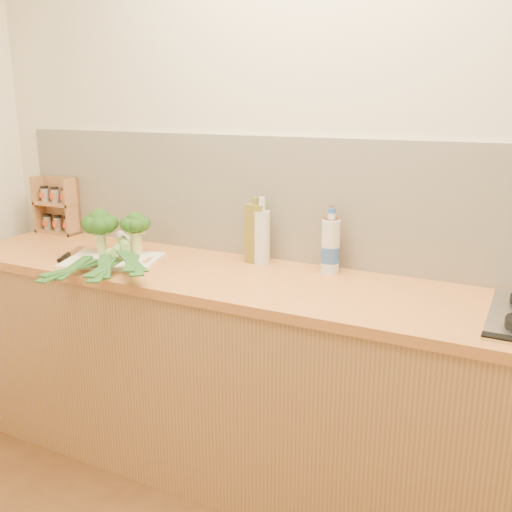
{
  "coord_description": "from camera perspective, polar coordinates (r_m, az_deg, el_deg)",
  "views": [
    {
      "loc": [
        0.84,
        -0.75,
        1.59
      ],
      "look_at": [
        -0.09,
        1.1,
        1.02
      ],
      "focal_mm": 40.0,
      "sensor_mm": 36.0,
      "label": 1
    }
  ],
  "objects": [
    {
      "name": "leek_front",
      "position": [
        2.57,
        -14.89,
        0.1
      ],
      "size": [
        0.14,
        0.68,
        0.04
      ],
      "rotation": [
        0.0,
        0.0,
        0.12
      ],
      "color": "white",
      "rests_on": "chopping_board"
    },
    {
      "name": "room_shell",
      "position": [
        2.43,
        6.17,
        5.33
      ],
      "size": [
        3.5,
        3.5,
        3.5
      ],
      "color": "beige",
      "rests_on": "ground"
    },
    {
      "name": "spice_rack",
      "position": [
        3.22,
        -19.17,
        4.5
      ],
      "size": [
        0.25,
        0.1,
        0.3
      ],
      "color": "#A06B44",
      "rests_on": "counter"
    },
    {
      "name": "chopping_board",
      "position": [
        2.59,
        -14.15,
        -0.4
      ],
      "size": [
        0.47,
        0.4,
        0.01
      ],
      "primitive_type": "cube",
      "rotation": [
        0.0,
        0.0,
        0.31
      ],
      "color": "white",
      "rests_on": "counter"
    },
    {
      "name": "broccoli_right",
      "position": [
        2.61,
        -11.98,
        3.04
      ],
      "size": [
        0.14,
        0.14,
        0.2
      ],
      "color": "#B9C673",
      "rests_on": "chopping_board"
    },
    {
      "name": "chefs_knife",
      "position": [
        2.72,
        -18.4,
        0.03
      ],
      "size": [
        0.14,
        0.27,
        0.02
      ],
      "rotation": [
        0.0,
        0.0,
        0.43
      ],
      "color": "silver",
      "rests_on": "counter"
    },
    {
      "name": "counter",
      "position": [
        2.41,
        3.15,
        -12.87
      ],
      "size": [
        3.2,
        0.62,
        0.9
      ],
      "color": "#B2764A",
      "rests_on": "ground"
    },
    {
      "name": "water_bottle",
      "position": [
        2.35,
        7.46,
        0.8
      ],
      "size": [
        0.08,
        0.08,
        0.25
      ],
      "color": "silver",
      "rests_on": "counter"
    },
    {
      "name": "leek_mid",
      "position": [
        2.53,
        -13.89,
        0.33
      ],
      "size": [
        0.38,
        0.62,
        0.04
      ],
      "rotation": [
        0.0,
        0.0,
        0.51
      ],
      "color": "white",
      "rests_on": "chopping_board"
    },
    {
      "name": "broccoli_left",
      "position": [
        2.67,
        -15.36,
        3.16
      ],
      "size": [
        0.17,
        0.17,
        0.21
      ],
      "color": "#B9C673",
      "rests_on": "chopping_board"
    },
    {
      "name": "amber_bottle",
      "position": [
        2.36,
        7.43,
        1.22
      ],
      "size": [
        0.06,
        0.06,
        0.28
      ],
      "color": "#612D12",
      "rests_on": "counter"
    },
    {
      "name": "glass_bottle",
      "position": [
        2.46,
        0.59,
        2.0
      ],
      "size": [
        0.07,
        0.07,
        0.29
      ],
      "color": "silver",
      "rests_on": "counter"
    },
    {
      "name": "oil_tin",
      "position": [
        2.47,
        -0.07,
        2.28
      ],
      "size": [
        0.08,
        0.05,
        0.29
      ],
      "color": "olive",
      "rests_on": "counter"
    },
    {
      "name": "leek_back",
      "position": [
        2.52,
        -12.89,
        0.77
      ],
      "size": [
        0.52,
        0.53,
        0.04
      ],
      "rotation": [
        0.0,
        0.0,
        0.78
      ],
      "color": "white",
      "rests_on": "chopping_board"
    }
  ]
}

